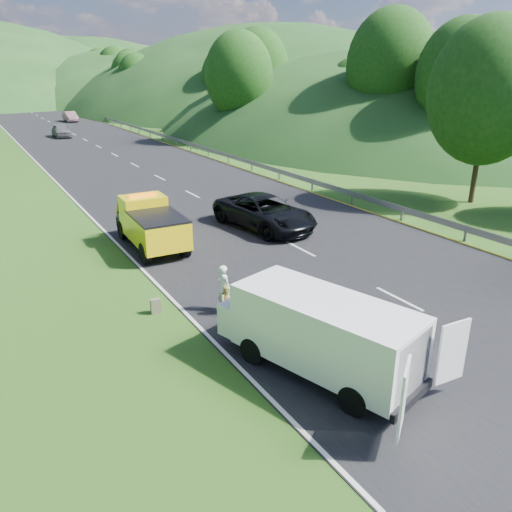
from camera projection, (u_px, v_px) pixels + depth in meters
ground at (296, 297)px, 17.70m from camera, size 320.00×320.00×0.00m
road_surface at (99, 147)px, 51.38m from camera, size 14.00×200.00×0.02m
guardrail at (131, 130)px, 64.93m from camera, size 0.06×140.00×1.52m
tree_line_right at (197, 121)px, 77.00m from camera, size 14.00×140.00×14.00m
hills_backdrop at (21, 99)px, 129.43m from camera, size 201.00×288.60×44.00m
tow_truck at (151, 224)px, 22.22m from camera, size 2.17×5.36×2.27m
white_van at (319, 331)px, 12.94m from camera, size 4.23×6.54×2.15m
woman at (224, 310)px, 16.70m from camera, size 0.55×0.67×1.61m
child at (227, 315)px, 16.39m from camera, size 0.56×0.47×1.03m
worker at (361, 385)px, 12.77m from camera, size 1.39×1.00×1.93m
suitcase at (156, 306)px, 16.43m from camera, size 0.33×0.20×0.51m
spare_tire at (392, 391)px, 12.52m from camera, size 0.73×0.73×0.20m
passing_suv at (264, 228)px, 25.30m from camera, size 3.58×6.23×1.64m
dist_car_a at (62, 137)px, 58.43m from camera, size 1.77×4.41×1.50m
dist_car_b at (71, 122)px, 75.37m from camera, size 1.57×4.51×1.48m
dist_car_c at (21, 111)px, 95.19m from camera, size 2.08×5.12×1.49m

